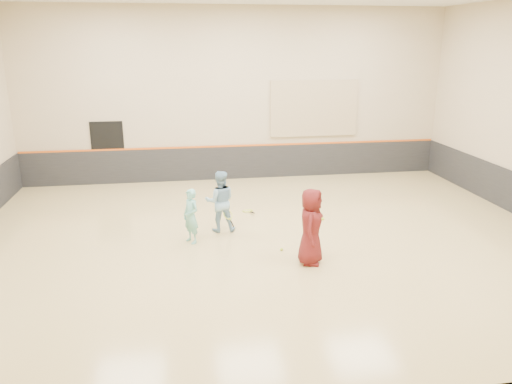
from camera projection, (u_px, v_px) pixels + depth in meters
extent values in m
cube|color=tan|center=(266.00, 243.00, 12.64)|extent=(15.00, 12.00, 0.20)
cube|color=#C5B18F|center=(236.00, 95.00, 17.43)|extent=(15.00, 0.02, 6.00)
cube|color=#C5B18F|center=(354.00, 196.00, 6.06)|extent=(15.00, 0.02, 6.00)
cube|color=#232326|center=(237.00, 162.00, 18.09)|extent=(14.90, 0.04, 1.20)
cube|color=#D85914|center=(237.00, 146.00, 17.90)|extent=(14.90, 0.03, 0.06)
cube|color=tan|center=(314.00, 108.00, 17.94)|extent=(3.20, 0.08, 2.00)
cube|color=black|center=(108.00, 153.00, 17.28)|extent=(1.10, 0.05, 2.20)
imported|color=#73C8BE|center=(191.00, 216.00, 12.26)|extent=(0.55, 0.60, 1.37)
imported|color=#86B2D0|center=(220.00, 201.00, 12.99)|extent=(0.81, 0.64, 1.63)
imported|color=#591515|center=(311.00, 226.00, 11.05)|extent=(0.83, 1.00, 1.74)
sphere|color=#C9EC36|center=(282.00, 249.00, 11.94)|extent=(0.07, 0.07, 0.07)
sphere|color=#BFE234|center=(323.00, 219.00, 10.78)|extent=(0.07, 0.07, 0.07)
sphere|color=#DDED37|center=(222.00, 204.00, 15.32)|extent=(0.07, 0.07, 0.07)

